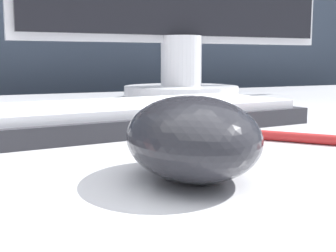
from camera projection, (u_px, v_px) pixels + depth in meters
name	position (u px, v px, depth m)	size (l,w,h in m)	color
computer_mouse_near	(192.00, 137.00, 0.26)	(0.10, 0.12, 0.05)	#232328
keyboard	(88.00, 119.00, 0.42)	(0.43, 0.17, 0.02)	#28282D
pen	(314.00, 139.00, 0.36)	(0.10, 0.12, 0.01)	red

